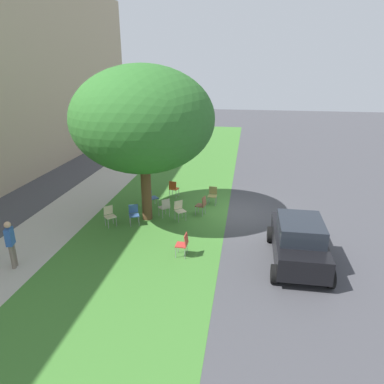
# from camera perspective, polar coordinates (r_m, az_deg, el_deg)

# --- Properties ---
(ground) EXTENTS (80.00, 80.00, 0.00)m
(ground) POSITION_cam_1_polar(r_m,az_deg,el_deg) (16.67, 6.44, -3.36)
(ground) COLOR #424247
(grass_verge) EXTENTS (48.00, 6.00, 0.01)m
(grass_verge) POSITION_cam_1_polar(r_m,az_deg,el_deg) (17.08, -4.35, -2.69)
(grass_verge) COLOR #3D752D
(grass_verge) RESTS_ON ground
(sidewalk_strip) EXTENTS (48.00, 2.80, 0.01)m
(sidewalk_strip) POSITION_cam_1_polar(r_m,az_deg,el_deg) (18.55, -17.71, -1.75)
(sidewalk_strip) COLOR #ADA89E
(sidewalk_strip) RESTS_ON ground
(street_tree) EXTENTS (5.88, 5.88, 6.60)m
(street_tree) POSITION_cam_1_polar(r_m,az_deg,el_deg) (14.87, -7.88, 11.47)
(street_tree) COLOR brown
(street_tree) RESTS_ON ground
(chair_0) EXTENTS (0.55, 0.55, 0.88)m
(chair_0) POSITION_cam_1_polar(r_m,az_deg,el_deg) (15.45, -9.34, -3.36)
(chair_0) COLOR #335184
(chair_0) RESTS_ON ground
(chair_1) EXTENTS (0.45, 0.45, 0.88)m
(chair_1) POSITION_cam_1_polar(r_m,az_deg,el_deg) (17.46, 3.32, -0.34)
(chair_1) COLOR olive
(chair_1) RESTS_ON ground
(chair_2) EXTENTS (0.50, 0.51, 0.88)m
(chair_2) POSITION_cam_1_polar(r_m,az_deg,el_deg) (16.21, 1.61, -1.95)
(chair_2) COLOR brown
(chair_2) RESTS_ON ground
(chair_3) EXTENTS (0.44, 0.44, 0.88)m
(chair_3) POSITION_cam_1_polar(r_m,az_deg,el_deg) (12.80, -1.39, -8.21)
(chair_3) COLOR #B7332D
(chair_3) RESTS_ON ground
(chair_4) EXTENTS (0.59, 0.58, 0.88)m
(chair_4) POSITION_cam_1_polar(r_m,az_deg,el_deg) (15.68, -2.02, -2.73)
(chair_4) COLOR beige
(chair_4) RESTS_ON ground
(chair_5) EXTENTS (0.59, 0.59, 0.88)m
(chair_5) POSITION_cam_1_polar(r_m,az_deg,el_deg) (16.00, -4.40, -2.30)
(chair_5) COLOR #ADA393
(chair_5) RESTS_ON ground
(chair_6) EXTENTS (0.59, 0.59, 0.88)m
(chair_6) POSITION_cam_1_polar(r_m,az_deg,el_deg) (17.23, -6.50, -0.72)
(chair_6) COLOR #335184
(chair_6) RESTS_ON ground
(chair_7) EXTENTS (0.50, 0.50, 0.88)m
(chair_7) POSITION_cam_1_polar(r_m,az_deg,el_deg) (18.37, -2.99, 0.70)
(chair_7) COLOR #C64C1E
(chair_7) RESTS_ON ground
(chair_8) EXTENTS (0.59, 0.59, 0.88)m
(chair_8) POSITION_cam_1_polar(r_m,az_deg,el_deg) (15.52, -13.12, -3.52)
(chair_8) COLOR beige
(chair_8) RESTS_ON ground
(parked_car) EXTENTS (3.70, 1.92, 1.65)m
(parked_car) POSITION_cam_1_polar(r_m,az_deg,el_deg) (12.81, 16.76, -7.51)
(parked_car) COLOR black
(parked_car) RESTS_ON ground
(pedestrian_1) EXTENTS (0.40, 0.29, 1.69)m
(pedestrian_1) POSITION_cam_1_polar(r_m,az_deg,el_deg) (13.41, -27.12, -7.26)
(pedestrian_1) COLOR #726659
(pedestrian_1) RESTS_ON ground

